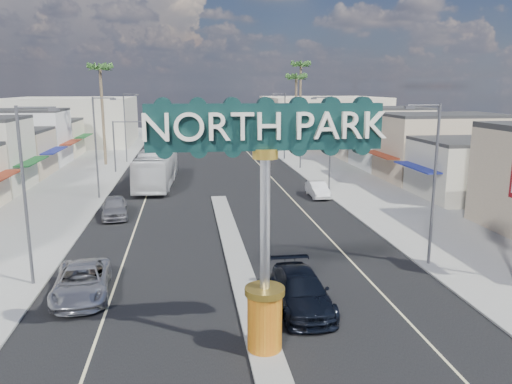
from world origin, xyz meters
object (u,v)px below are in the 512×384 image
object	(u,v)px
traffic_signal_left	(130,136)
streetlight_r_far	(284,123)
traffic_signal_right	(286,134)
palm_right_far	(301,70)
streetlight_r_near	(432,177)
palm_right_mid	(296,81)
streetlight_l_mid	(97,143)
car_parked_left	(115,207)
gateway_sign	(265,200)
streetlight_l_near	(27,187)
suv_left	(82,282)
palm_left_far	(100,73)
streetlight_r_mid	(329,139)
car_parked_right	(318,189)
suv_right	(301,291)
city_bus	(157,168)
streetlight_l_far	(126,124)

from	to	relation	value
traffic_signal_left	streetlight_r_far	world-z (taller)	streetlight_r_far
traffic_signal_right	palm_right_far	xyz separation A→B (m)	(5.82, 18.01, 8.11)
streetlight_r_near	palm_right_mid	distance (m)	46.40
streetlight_l_mid	car_parked_left	xyz separation A→B (m)	(2.11, -6.73, -4.26)
gateway_sign	streetlight_l_near	world-z (taller)	gateway_sign
streetlight_l_mid	car_parked_left	world-z (taller)	streetlight_l_mid
streetlight_l_near	suv_left	xyz separation A→B (m)	(2.58, -1.72, -4.31)
palm_left_far	car_parked_left	bearing A→B (deg)	-80.08
car_parked_left	streetlight_r_mid	bearing A→B (deg)	12.56
streetlight_l_mid	car_parked_right	size ratio (longest dim) A/B	2.15
palm_left_far	traffic_signal_right	bearing A→B (deg)	-15.15
palm_left_far	palm_right_far	size ratio (longest dim) A/B	0.93
traffic_signal_left	streetlight_r_mid	distance (m)	24.11
gateway_sign	suv_right	xyz separation A→B (m)	(2.24, 3.63, -5.11)
palm_right_mid	city_bus	world-z (taller)	palm_right_mid
streetlight_r_far	car_parked_right	bearing A→B (deg)	-93.44
traffic_signal_right	streetlight_l_far	distance (m)	21.20
palm_left_far	suv_right	size ratio (longest dim) A/B	2.34
palm_right_mid	palm_right_far	bearing A→B (deg)	71.57
streetlight_r_mid	palm_left_far	bearing A→B (deg)	139.52
streetlight_r_near	streetlight_l_near	bearing A→B (deg)	180.00
gateway_sign	streetlight_r_mid	world-z (taller)	gateway_sign
traffic_signal_right	streetlight_l_far	bearing A→B (deg)	157.80
suv_right	car_parked_left	distance (m)	20.58
streetlight_r_near	traffic_signal_left	bearing A→B (deg)	119.99
streetlight_l_near	city_bus	world-z (taller)	streetlight_l_near
gateway_sign	palm_right_mid	bearing A→B (deg)	76.47
traffic_signal_left	streetlight_l_far	bearing A→B (deg)	98.86
gateway_sign	streetlight_r_far	world-z (taller)	gateway_sign
streetlight_r_mid	suv_left	world-z (taller)	streetlight_r_mid
suv_right	car_parked_left	world-z (taller)	suv_right
traffic_signal_left	traffic_signal_right	distance (m)	18.37
suv_left	streetlight_l_mid	bearing A→B (deg)	91.44
streetlight_r_near	palm_right_far	xyz separation A→B (m)	(4.57, 52.00, 7.32)
gateway_sign	streetlight_l_mid	distance (m)	29.91
streetlight_l_far	streetlight_r_near	size ratio (longest dim) A/B	1.00
streetlight_r_near	car_parked_left	world-z (taller)	streetlight_r_near
traffic_signal_right	streetlight_r_near	bearing A→B (deg)	-87.90
streetlight_l_near	streetlight_r_mid	world-z (taller)	same
gateway_sign	streetlight_l_near	size ratio (longest dim) A/B	1.02
suv_right	gateway_sign	bearing A→B (deg)	-121.81
streetlight_l_far	streetlight_l_mid	bearing A→B (deg)	-90.00
streetlight_r_far	palm_right_mid	distance (m)	7.30
streetlight_l_mid	streetlight_l_far	distance (m)	22.00
palm_right_mid	car_parked_right	size ratio (longest dim) A/B	2.89
streetlight_r_near	palm_right_mid	world-z (taller)	palm_right_mid
suv_left	palm_left_far	bearing A→B (deg)	91.70
streetlight_r_far	suv_right	bearing A→B (deg)	-100.01
traffic_signal_left	streetlight_l_far	distance (m)	8.14
palm_right_mid	streetlight_r_mid	bearing A→B (deg)	-95.64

